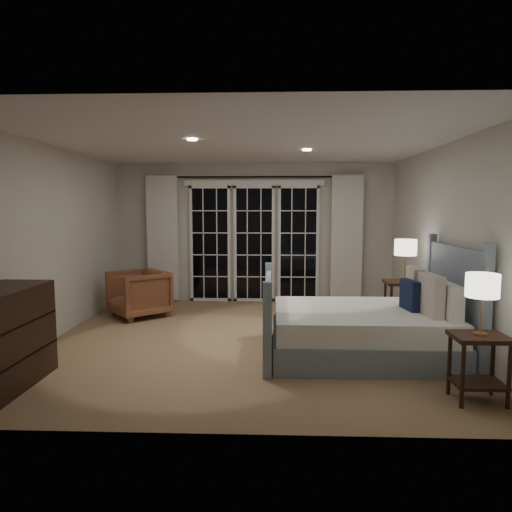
{
  "coord_description": "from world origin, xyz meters",
  "views": [
    {
      "loc": [
        0.34,
        -5.77,
        1.7
      ],
      "look_at": [
        0.11,
        0.38,
        1.05
      ],
      "focal_mm": 32.0,
      "sensor_mm": 36.0,
      "label": 1
    }
  ],
  "objects_px": {
    "nightstand_right": "(404,297)",
    "lamp_left": "(483,286)",
    "bed": "(366,327)",
    "armchair": "(139,294)",
    "lamp_right": "(406,248)",
    "nightstand_left": "(479,358)"
  },
  "relations": [
    {
      "from": "nightstand_right",
      "to": "lamp_left",
      "type": "relative_size",
      "value": 1.27
    },
    {
      "from": "bed",
      "to": "lamp_left",
      "type": "relative_size",
      "value": 4.05
    },
    {
      "from": "nightstand_right",
      "to": "lamp_left",
      "type": "height_order",
      "value": "lamp_left"
    },
    {
      "from": "bed",
      "to": "nightstand_right",
      "type": "height_order",
      "value": "bed"
    },
    {
      "from": "bed",
      "to": "armchair",
      "type": "distance_m",
      "value": 3.63
    },
    {
      "from": "bed",
      "to": "lamp_left",
      "type": "height_order",
      "value": "bed"
    },
    {
      "from": "lamp_left",
      "to": "lamp_right",
      "type": "bearing_deg",
      "value": 89.19
    },
    {
      "from": "nightstand_right",
      "to": "armchair",
      "type": "bearing_deg",
      "value": 171.34
    },
    {
      "from": "nightstand_right",
      "to": "lamp_right",
      "type": "relative_size",
      "value": 1.17
    },
    {
      "from": "nightstand_right",
      "to": "armchair",
      "type": "relative_size",
      "value": 0.85
    },
    {
      "from": "nightstand_left",
      "to": "lamp_left",
      "type": "bearing_deg",
      "value": -36.87
    },
    {
      "from": "lamp_left",
      "to": "lamp_right",
      "type": "distance_m",
      "value": 2.43
    },
    {
      "from": "lamp_right",
      "to": "armchair",
      "type": "bearing_deg",
      "value": 171.34
    },
    {
      "from": "bed",
      "to": "lamp_right",
      "type": "xyz_separation_m",
      "value": [
        0.76,
        1.16,
        0.83
      ]
    },
    {
      "from": "bed",
      "to": "armchair",
      "type": "height_order",
      "value": "bed"
    },
    {
      "from": "nightstand_left",
      "to": "armchair",
      "type": "xyz_separation_m",
      "value": [
        -3.9,
        3.02,
        -0.03
      ]
    },
    {
      "from": "nightstand_right",
      "to": "armchair",
      "type": "distance_m",
      "value": 3.98
    },
    {
      "from": "nightstand_right",
      "to": "armchair",
      "type": "height_order",
      "value": "armchair"
    },
    {
      "from": "nightstand_right",
      "to": "lamp_left",
      "type": "distance_m",
      "value": 2.49
    },
    {
      "from": "nightstand_right",
      "to": "lamp_left",
      "type": "xyz_separation_m",
      "value": [
        -0.03,
        -2.42,
        0.58
      ]
    },
    {
      "from": "nightstand_left",
      "to": "nightstand_right",
      "type": "relative_size",
      "value": 0.88
    },
    {
      "from": "nightstand_left",
      "to": "armchair",
      "type": "distance_m",
      "value": 4.94
    }
  ]
}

